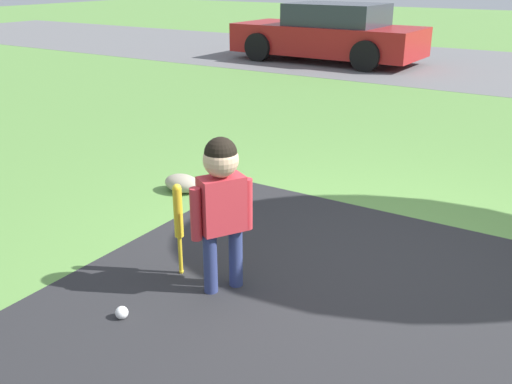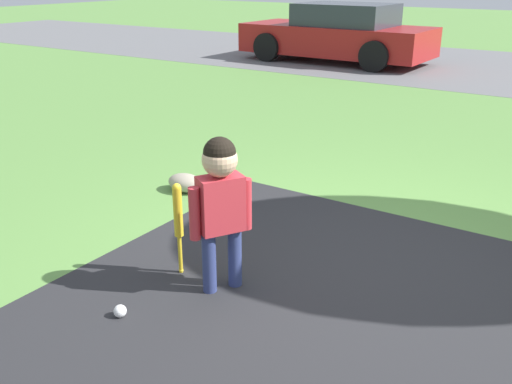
{
  "view_description": "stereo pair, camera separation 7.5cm",
  "coord_description": "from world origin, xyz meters",
  "px_view_note": "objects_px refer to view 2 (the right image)",
  "views": [
    {
      "loc": [
        1.16,
        -3.46,
        1.97
      ],
      "look_at": [
        -0.78,
        -0.4,
        0.55
      ],
      "focal_mm": 40.0,
      "sensor_mm": 36.0,
      "label": 1
    },
    {
      "loc": [
        1.23,
        -3.42,
        1.97
      ],
      "look_at": [
        -0.78,
        -0.4,
        0.55
      ],
      "focal_mm": 40.0,
      "sensor_mm": 36.0,
      "label": 2
    }
  ],
  "objects_px": {
    "baseball_bat": "(178,216)",
    "sports_ball": "(120,311)",
    "child": "(221,194)",
    "parked_car": "(338,34)"
  },
  "relations": [
    {
      "from": "baseball_bat",
      "to": "sports_ball",
      "type": "distance_m",
      "value": 0.74
    },
    {
      "from": "child",
      "to": "parked_car",
      "type": "xyz_separation_m",
      "value": [
        -3.79,
        9.52,
        -0.06
      ]
    },
    {
      "from": "child",
      "to": "parked_car",
      "type": "height_order",
      "value": "parked_car"
    },
    {
      "from": "sports_ball",
      "to": "parked_car",
      "type": "xyz_separation_m",
      "value": [
        -3.47,
        10.14,
        0.57
      ]
    },
    {
      "from": "child",
      "to": "parked_car",
      "type": "relative_size",
      "value": 0.24
    },
    {
      "from": "sports_ball",
      "to": "parked_car",
      "type": "distance_m",
      "value": 10.73
    },
    {
      "from": "child",
      "to": "baseball_bat",
      "type": "distance_m",
      "value": 0.44
    },
    {
      "from": "child",
      "to": "baseball_bat",
      "type": "relative_size",
      "value": 1.56
    },
    {
      "from": "child",
      "to": "baseball_bat",
      "type": "xyz_separation_m",
      "value": [
        -0.37,
        0.01,
        -0.24
      ]
    },
    {
      "from": "baseball_bat",
      "to": "sports_ball",
      "type": "height_order",
      "value": "baseball_bat"
    }
  ]
}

